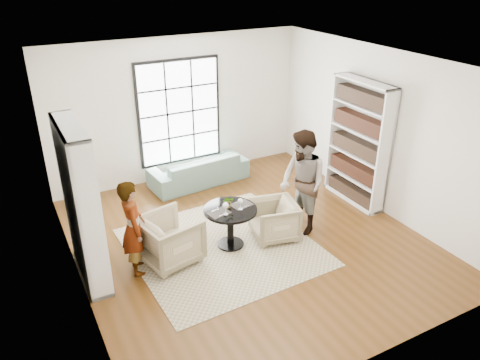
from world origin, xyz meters
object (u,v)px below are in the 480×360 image
armchair_right (274,220)px  flower_centerpiece (228,202)px  armchair_left (170,239)px  person_left (133,228)px  wine_glass_right (241,202)px  person_right (303,183)px  pedestal_table (230,219)px  sofa (199,169)px  wine_glass_left (226,206)px

armchair_right → flower_centerpiece: size_ratio=3.75×
armchair_left → flower_centerpiece: size_ratio=4.37×
armchair_right → person_left: size_ratio=0.49×
armchair_right → wine_glass_right: 0.81m
armchair_left → person_right: 2.42m
pedestal_table → flower_centerpiece: size_ratio=4.43×
flower_centerpiece → wine_glass_right: bearing=-45.0°
armchair_left → person_right: bearing=-107.3°
armchair_right → armchair_left: bearing=-83.2°
armchair_left → flower_centerpiece: flower_centerpiece is taller
sofa → wine_glass_right: bearing=76.8°
person_left → person_right: person_right is taller
wine_glass_left → sofa: bearing=76.0°
armchair_right → person_right: size_ratio=0.41×
armchair_right → flower_centerpiece: bearing=-90.2°
sofa → armchair_left: bearing=52.3°
armchair_left → armchair_right: 1.82m
person_left → sofa: bearing=-34.2°
person_right → wine_glass_right: size_ratio=9.33×
person_left → wine_glass_right: size_ratio=7.79×
armchair_left → flower_centerpiece: (1.03, -0.01, 0.41)m
sofa → flower_centerpiece: 2.51m
wine_glass_left → wine_glass_right: (0.28, 0.03, -0.01)m
person_left → wine_glass_right: 1.73m
pedestal_table → armchair_left: (-1.03, 0.07, -0.12)m
wine_glass_right → wine_glass_left: bearing=-173.5°
pedestal_table → sofa: (0.51, 2.47, -0.21)m
pedestal_table → flower_centerpiece: flower_centerpiece is taller
sofa → person_left: 3.22m
pedestal_table → person_left: bearing=177.5°
armchair_left → person_left: person_left is taller
pedestal_table → person_left: (-1.58, 0.07, 0.25)m
person_right → armchair_left: bearing=-93.5°
armchair_right → person_left: 2.40m
armchair_left → pedestal_table: bearing=-106.5°
person_right → wine_glass_left: bearing=-88.8°
armchair_right → person_right: person_right is taller
armchair_right → person_right: (0.55, -0.00, 0.58)m
pedestal_table → armchair_left: size_ratio=1.01×
person_right → flower_centerpiece: bearing=-96.6°
wine_glass_right → flower_centerpiece: (-0.15, 0.15, -0.04)m
wine_glass_left → armchair_right: bearing=0.1°
armchair_left → wine_glass_left: bearing=-114.8°
sofa → person_left: size_ratio=1.36×
pedestal_table → sofa: bearing=78.4°
pedestal_table → wine_glass_right: wine_glass_right is taller
wine_glass_right → flower_centerpiece: size_ratio=0.99×
wine_glass_left → flower_centerpiece: bearing=53.2°
armchair_left → wine_glass_right: bearing=-110.4°
pedestal_table → person_left: person_left is taller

